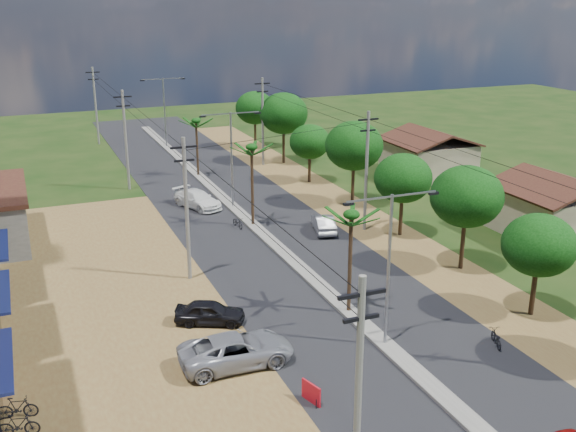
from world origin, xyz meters
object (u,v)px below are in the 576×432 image
Objects in this scene: car_parked_dark at (210,313)px; roadside_sign at (311,393)px; moto_rider_east at (496,339)px; car_white_far at (198,200)px; car_parked_silver at (237,351)px; car_silver_mid at (323,224)px.

car_parked_dark is 9.07m from roadside_sign.
moto_rider_east is at bearing -96.81° from car_parked_dark.
car_white_far is 25.51m from car_parked_silver.
car_parked_silver is (-11.95, -15.68, 0.13)m from car_silver_mid.
car_silver_mid is at bearing -74.42° from car_white_far.
car_parked_silver is at bearing 97.95° from roadside_sign.
car_white_far is 21.01m from car_parked_dark.
car_parked_silver is 1.48× the size of car_parked_dark.
car_white_far is 0.88× the size of car_parked_silver.
car_parked_silver reaches higher than car_parked_dark.
moto_rider_east is at bearing -103.31° from car_parked_silver.
roadside_sign is (-9.95, -19.93, -0.16)m from car_silver_mid.
car_parked_silver reaches higher than car_silver_mid.
moto_rider_east is (12.70, -3.21, -0.36)m from car_parked_silver.
car_silver_mid is 19.72m from car_parked_silver.
car_silver_mid is 16.30m from car_parked_dark.
car_white_far reaches higher than car_silver_mid.
car_parked_silver is at bearing -155.21° from car_parked_dark.
car_white_far is at bearing 11.56° from car_parked_dark.
moto_rider_east is (12.70, -7.81, -0.23)m from car_parked_dark.
car_white_far is at bearing -9.97° from car_parked_silver.
roadside_sign reaches higher than moto_rider_east.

